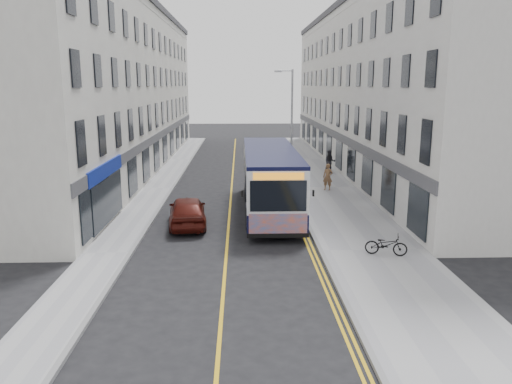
{
  "coord_description": "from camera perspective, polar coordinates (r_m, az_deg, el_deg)",
  "views": [
    {
      "loc": [
        0.62,
        -21.19,
        6.99
      ],
      "look_at": [
        1.41,
        3.68,
        1.6
      ],
      "focal_mm": 35.0,
      "sensor_mm": 36.0,
      "label": 1
    }
  ],
  "objects": [
    {
      "name": "pavement_west",
      "position": [
        34.37,
        -11.19,
        0.35
      ],
      "size": [
        2.0,
        64.0,
        0.12
      ],
      "primitive_type": "cube",
      "color": "gray",
      "rests_on": "ground"
    },
    {
      "name": "ground",
      "position": [
        22.32,
        -3.33,
        -6.04
      ],
      "size": [
        140.0,
        140.0,
        0.0
      ],
      "primitive_type": "plane",
      "color": "black",
      "rests_on": "ground"
    },
    {
      "name": "bicycle",
      "position": [
        21.18,
        14.65,
        -5.84
      ],
      "size": [
        1.8,
        1.03,
        0.89
      ],
      "primitive_type": "imported",
      "rotation": [
        0.0,
        0.0,
        1.3
      ],
      "color": "black",
      "rests_on": "pavement_east"
    },
    {
      "name": "streetlamp",
      "position": [
        35.47,
        3.97,
        7.98
      ],
      "size": [
        1.32,
        0.18,
        8.0
      ],
      "color": "#9A9CA2",
      "rests_on": "ground"
    },
    {
      "name": "road_dbl_yellow_outer",
      "position": [
        34.06,
        3.5,
        0.36
      ],
      "size": [
        0.1,
        64.0,
        0.01
      ],
      "primitive_type": "cube",
      "color": "gold",
      "rests_on": "ground"
    },
    {
      "name": "city_bus",
      "position": [
        27.6,
        1.62,
        1.64
      ],
      "size": [
        2.82,
        12.09,
        3.51
      ],
      "color": "black",
      "rests_on": "ground"
    },
    {
      "name": "pedestrian_far",
      "position": [
        39.66,
        8.44,
        3.45
      ],
      "size": [
        0.95,
        0.77,
        1.82
      ],
      "primitive_type": "imported",
      "rotation": [
        0.0,
        0.0,
        -0.1
      ],
      "color": "black",
      "rests_on": "pavement_east"
    },
    {
      "name": "road_dbl_yellow_inner",
      "position": [
        34.04,
        3.16,
        0.36
      ],
      "size": [
        0.1,
        64.0,
        0.01
      ],
      "primitive_type": "cube",
      "color": "gold",
      "rests_on": "ground"
    },
    {
      "name": "road_centre_line",
      "position": [
        33.92,
        -2.82,
        0.32
      ],
      "size": [
        0.12,
        64.0,
        0.01
      ],
      "primitive_type": "cube",
      "color": "gold",
      "rests_on": "ground"
    },
    {
      "name": "kerb_east",
      "position": [
        34.07,
        3.92,
        0.47
      ],
      "size": [
        0.18,
        64.0,
        0.13
      ],
      "primitive_type": "cube",
      "color": "slate",
      "rests_on": "ground"
    },
    {
      "name": "terrace_east",
      "position": [
        43.57,
        12.9,
        11.28
      ],
      "size": [
        6.0,
        46.0,
        13.0
      ],
      "primitive_type": "cube",
      "color": "silver",
      "rests_on": "ground"
    },
    {
      "name": "pedestrian_near",
      "position": [
        33.26,
        8.21,
        1.72
      ],
      "size": [
        0.75,
        0.63,
        1.75
      ],
      "primitive_type": "imported",
      "rotation": [
        0.0,
        0.0,
        -0.38
      ],
      "color": "brown",
      "rests_on": "pavement_east"
    },
    {
      "name": "car_maroon",
      "position": [
        25.24,
        -7.84,
        -2.17
      ],
      "size": [
        2.28,
        4.66,
        1.53
      ],
      "primitive_type": "imported",
      "rotation": [
        0.0,
        0.0,
        3.25
      ],
      "color": "#46110B",
      "rests_on": "ground"
    },
    {
      "name": "car_white",
      "position": [
        42.47,
        1.27,
        3.62
      ],
      "size": [
        1.44,
        3.93,
        1.29
      ],
      "primitive_type": "imported",
      "rotation": [
        0.0,
        0.0,
        -0.02
      ],
      "color": "white",
      "rests_on": "ground"
    },
    {
      "name": "kerb_west",
      "position": [
        34.22,
        -9.53,
        0.37
      ],
      "size": [
        0.18,
        64.0,
        0.13
      ],
      "primitive_type": "cube",
      "color": "slate",
      "rests_on": "ground"
    },
    {
      "name": "terrace_west",
      "position": [
        43.28,
        -14.95,
        11.17
      ],
      "size": [
        6.0,
        46.0,
        13.0
      ],
      "primitive_type": "cube",
      "color": "silver",
      "rests_on": "ground"
    },
    {
      "name": "pavement_east",
      "position": [
        34.37,
        7.65,
        0.48
      ],
      "size": [
        4.5,
        64.0,
        0.12
      ],
      "primitive_type": "cube",
      "color": "gray",
      "rests_on": "ground"
    }
  ]
}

